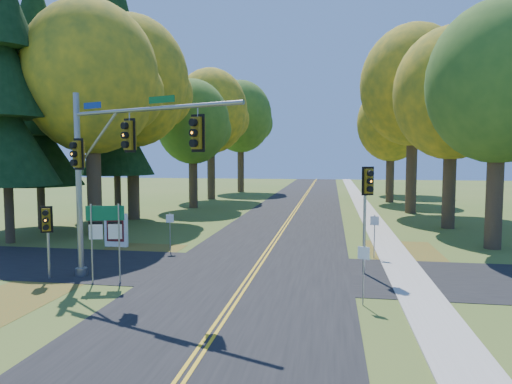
% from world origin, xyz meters
% --- Properties ---
extents(ground, '(160.00, 160.00, 0.00)m').
position_xyz_m(ground, '(0.00, 0.00, 0.00)').
color(ground, '#3E5D21').
rests_on(ground, ground).
extents(road_main, '(8.00, 160.00, 0.02)m').
position_xyz_m(road_main, '(0.00, 0.00, 0.01)').
color(road_main, black).
rests_on(road_main, ground).
extents(road_cross, '(60.00, 6.00, 0.02)m').
position_xyz_m(road_cross, '(0.00, 2.00, 0.01)').
color(road_cross, black).
rests_on(road_cross, ground).
extents(centerline_left, '(0.10, 160.00, 0.01)m').
position_xyz_m(centerline_left, '(-0.10, 0.00, 0.03)').
color(centerline_left, gold).
rests_on(centerline_left, road_main).
extents(centerline_right, '(0.10, 160.00, 0.01)m').
position_xyz_m(centerline_right, '(0.10, 0.00, 0.03)').
color(centerline_right, gold).
rests_on(centerline_right, road_main).
extents(sidewalk_east, '(1.60, 160.00, 0.06)m').
position_xyz_m(sidewalk_east, '(6.20, 0.00, 0.03)').
color(sidewalk_east, '#9E998E').
rests_on(sidewalk_east, ground).
extents(leaf_patch_w_near, '(4.00, 6.00, 0.00)m').
position_xyz_m(leaf_patch_w_near, '(-6.50, 4.00, 0.01)').
color(leaf_patch_w_near, brown).
rests_on(leaf_patch_w_near, ground).
extents(leaf_patch_e, '(3.50, 8.00, 0.00)m').
position_xyz_m(leaf_patch_e, '(6.80, 6.00, 0.01)').
color(leaf_patch_e, brown).
rests_on(leaf_patch_e, ground).
extents(leaf_patch_w_far, '(3.00, 5.00, 0.00)m').
position_xyz_m(leaf_patch_w_far, '(-7.50, -3.00, 0.01)').
color(leaf_patch_w_far, brown).
rests_on(leaf_patch_w_far, ground).
extents(tree_w_a, '(8.00, 8.00, 14.15)m').
position_xyz_m(tree_w_a, '(-11.13, 9.38, 9.49)').
color(tree_w_a, '#38281C').
rests_on(tree_w_a, ground).
extents(tree_e_a, '(7.20, 7.20, 12.73)m').
position_xyz_m(tree_e_a, '(11.57, 8.77, 8.53)').
color(tree_e_a, '#38281C').
rests_on(tree_e_a, ground).
extents(tree_w_b, '(8.60, 8.60, 15.38)m').
position_xyz_m(tree_w_b, '(-11.72, 16.29, 10.37)').
color(tree_w_b, '#38281C').
rests_on(tree_w_b, ground).
extents(tree_e_b, '(7.60, 7.60, 13.33)m').
position_xyz_m(tree_e_b, '(10.97, 15.58, 8.90)').
color(tree_e_b, '#38281C').
rests_on(tree_e_b, ground).
extents(tree_w_c, '(6.80, 6.80, 11.91)m').
position_xyz_m(tree_w_c, '(-9.54, 24.47, 7.94)').
color(tree_w_c, '#38281C').
rests_on(tree_w_c, ground).
extents(tree_e_c, '(8.80, 8.80, 15.79)m').
position_xyz_m(tree_e_c, '(9.88, 23.69, 10.66)').
color(tree_e_c, '#38281C').
rests_on(tree_e_c, ground).
extents(tree_w_d, '(8.20, 8.20, 14.56)m').
position_xyz_m(tree_w_d, '(-10.13, 33.18, 9.78)').
color(tree_w_d, '#38281C').
rests_on(tree_w_d, ground).
extents(tree_e_d, '(7.00, 7.00, 12.32)m').
position_xyz_m(tree_e_d, '(9.26, 32.87, 8.24)').
color(tree_e_d, '#38281C').
rests_on(tree_e_d, ground).
extents(tree_w_e, '(8.40, 8.40, 14.97)m').
position_xyz_m(tree_w_e, '(-8.92, 44.09, 10.07)').
color(tree_w_e, '#38281C').
rests_on(tree_w_e, ground).
extents(tree_e_e, '(7.80, 7.80, 13.74)m').
position_xyz_m(tree_e_e, '(10.47, 43.58, 9.19)').
color(tree_e_e, '#38281C').
rests_on(tree_e_e, ground).
extents(pine_a, '(5.60, 5.60, 19.48)m').
position_xyz_m(pine_a, '(-14.50, 6.00, 9.18)').
color(pine_a, '#38281C').
rests_on(pine_a, ground).
extents(pine_b, '(5.60, 5.60, 17.31)m').
position_xyz_m(pine_b, '(-16.00, 11.00, 8.16)').
color(pine_b, '#38281C').
rests_on(pine_b, ground).
extents(pine_c, '(5.60, 5.60, 20.56)m').
position_xyz_m(pine_c, '(-13.00, 16.00, 9.69)').
color(pine_c, '#38281C').
rests_on(pine_c, ground).
extents(traffic_mast, '(7.53, 3.20, 7.31)m').
position_xyz_m(traffic_mast, '(-4.98, -0.59, 4.70)').
color(traffic_mast, gray).
rests_on(traffic_mast, ground).
extents(east_signal_pole, '(0.49, 0.59, 4.41)m').
position_xyz_m(east_signal_pole, '(4.57, 2.18, 3.34)').
color(east_signal_pole, '#92959A').
rests_on(east_signal_pole, ground).
extents(ped_signal_pole, '(0.43, 0.52, 2.90)m').
position_xyz_m(ped_signal_pole, '(-7.73, -0.60, 2.15)').
color(ped_signal_pole, gray).
rests_on(ped_signal_pole, ground).
extents(route_sign_cluster, '(1.39, 0.39, 3.04)m').
position_xyz_m(route_sign_cluster, '(-5.25, -0.70, 2.14)').
color(route_sign_cluster, gray).
rests_on(route_sign_cluster, ground).
extents(info_kiosk, '(1.30, 0.26, 1.79)m').
position_xyz_m(info_kiosk, '(-8.16, 5.96, 0.89)').
color(info_kiosk, white).
rests_on(info_kiosk, ground).
extents(reg_sign_e_north, '(0.39, 0.10, 2.07)m').
position_xyz_m(reg_sign_e_north, '(5.18, 5.35, 1.42)').
color(reg_sign_e_north, gray).
rests_on(reg_sign_e_north, ground).
extents(reg_sign_e_south, '(0.37, 0.16, 2.00)m').
position_xyz_m(reg_sign_e_south, '(4.20, -1.75, 1.37)').
color(reg_sign_e_south, gray).
rests_on(reg_sign_e_south, ground).
extents(reg_sign_w, '(0.36, 0.18, 1.98)m').
position_xyz_m(reg_sign_w, '(-4.84, 5.12, 1.35)').
color(reg_sign_w, gray).
rests_on(reg_sign_w, ground).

